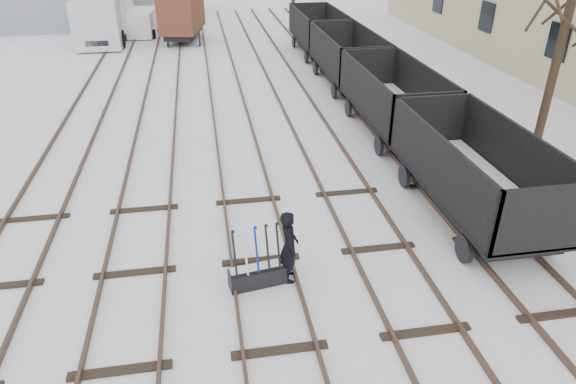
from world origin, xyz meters
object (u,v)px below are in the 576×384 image
object	(u,v)px
ground_frame	(257,274)
freight_wagon_a	(473,185)
worker	(289,246)
lorry	(104,8)
panel_van	(142,22)
box_van_wagon	(182,10)

from	to	relation	value
ground_frame	freight_wagon_a	size ratio (longest dim) A/B	0.24
worker	lorry	xyz separation A→B (m)	(-7.62, 27.56, 1.11)
lorry	panel_van	world-z (taller)	lorry
ground_frame	box_van_wagon	world-z (taller)	box_van_wagon
box_van_wagon	lorry	size ratio (longest dim) A/B	0.57
worker	panel_van	world-z (taller)	worker
worker	box_van_wagon	world-z (taller)	box_van_wagon
worker	box_van_wagon	xyz separation A→B (m)	(-2.58, 25.93, 1.12)
freight_wagon_a	box_van_wagon	xyz separation A→B (m)	(-8.01, 24.00, 1.05)
worker	panel_van	distance (m)	28.99
ground_frame	lorry	xyz separation A→B (m)	(-6.87, 27.66, 1.72)
freight_wagon_a	box_van_wagon	size ratio (longest dim) A/B	1.26
ground_frame	panel_van	bearing A→B (deg)	90.02
worker	panel_van	xyz separation A→B (m)	(-5.39, 28.49, -0.02)
ground_frame	freight_wagon_a	distance (m)	6.54
box_van_wagon	lorry	distance (m)	5.30
freight_wagon_a	lorry	xyz separation A→B (m)	(-13.05, 25.62, 1.04)
lorry	box_van_wagon	bearing A→B (deg)	-17.01
freight_wagon_a	panel_van	size ratio (longest dim) A/B	1.58
box_van_wagon	lorry	bearing A→B (deg)	173.27
worker	panel_van	size ratio (longest dim) A/B	0.46
worker	freight_wagon_a	world-z (taller)	freight_wagon_a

